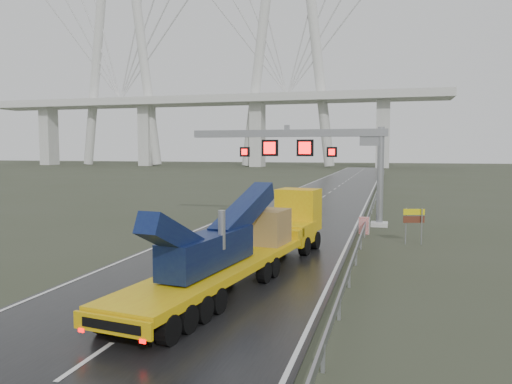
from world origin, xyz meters
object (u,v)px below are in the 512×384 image
(exit_sign_pair, at_px, (414,219))
(striped_barrier, at_px, (364,225))
(sign_gantry, at_px, (315,149))
(heavy_haul_truck, at_px, (256,237))

(exit_sign_pair, bearing_deg, striped_barrier, 120.25)
(sign_gantry, height_order, striped_barrier, sign_gantry)
(exit_sign_pair, bearing_deg, heavy_haul_truck, -144.98)
(heavy_haul_truck, xyz_separation_m, striped_barrier, (4.25, 11.69, -1.01))
(exit_sign_pair, bearing_deg, sign_gantry, 121.02)
(sign_gantry, relative_size, exit_sign_pair, 6.96)
(exit_sign_pair, relative_size, striped_barrier, 1.91)
(sign_gantry, relative_size, heavy_haul_truck, 0.86)
(heavy_haul_truck, relative_size, exit_sign_pair, 8.12)
(sign_gantry, height_order, exit_sign_pair, sign_gantry)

